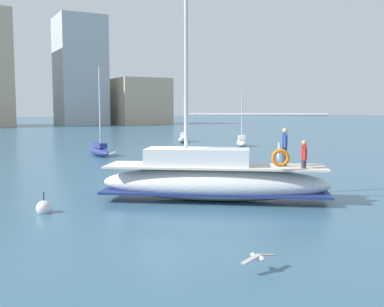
% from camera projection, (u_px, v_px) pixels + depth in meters
% --- Properties ---
extents(ground_plane, '(400.00, 400.00, 0.00)m').
position_uv_depth(ground_plane, '(169.00, 195.00, 20.52)').
color(ground_plane, '#38607A').
extents(main_sailboat, '(9.23, 7.49, 12.41)m').
position_uv_depth(main_sailboat, '(213.00, 179.00, 19.40)').
color(main_sailboat, silver).
rests_on(main_sailboat, ground).
extents(moored_sloop_far, '(3.46, 3.95, 5.14)m').
position_uv_depth(moored_sloop_far, '(184.00, 138.00, 52.85)').
color(moored_sloop_far, silver).
rests_on(moored_sloop_far, ground).
extents(moored_catamaran, '(1.13, 4.17, 7.17)m').
position_uv_depth(moored_catamaran, '(99.00, 150.00, 37.51)').
color(moored_catamaran, navy).
rests_on(moored_catamaran, ground).
extents(moored_ketch_distant, '(3.02, 4.16, 5.38)m').
position_uv_depth(moored_ketch_distant, '(242.00, 142.00, 46.91)').
color(moored_ketch_distant, white).
rests_on(moored_ketch_distant, ground).
extents(seagull, '(1.07, 0.48, 0.17)m').
position_uv_depth(seagull, '(258.00, 257.00, 10.90)').
color(seagull, silver).
rests_on(seagull, ground).
extents(mooring_buoy, '(0.58, 0.58, 0.89)m').
position_uv_depth(mooring_buoy, '(44.00, 208.00, 17.07)').
color(mooring_buoy, silver).
rests_on(mooring_buoy, ground).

